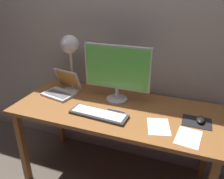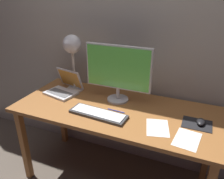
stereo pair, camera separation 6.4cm
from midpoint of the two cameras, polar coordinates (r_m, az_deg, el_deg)
ground_plane at (r=2.24m, az=1.68°, el=-21.45°), size 4.80×4.80×0.00m
back_wall at (r=1.96m, az=6.60°, el=15.30°), size 4.80×0.06×2.60m
desk at (r=1.82m, az=1.94°, el=-6.89°), size 1.60×0.70×0.74m
monitor at (r=1.79m, az=2.57°, el=4.94°), size 0.55×0.18×0.47m
keyboard_main at (r=1.68m, az=-2.42°, el=-6.18°), size 0.45×0.17×0.03m
laptop at (r=2.06m, az=-10.95°, el=0.84°), size 0.32×0.31×0.20m
desk_lamp at (r=1.99m, az=-9.14°, el=10.11°), size 0.16×0.16×0.51m
mousepad at (r=1.70m, az=21.80°, el=-8.15°), size 0.20×0.16×0.00m
mouse at (r=1.70m, az=22.63°, el=-7.59°), size 0.06×0.10×0.03m
paper_sheet_near_mouse at (r=1.53m, az=19.68°, el=-11.82°), size 0.17×0.23×0.00m
paper_sheet_by_keyboard at (r=1.58m, az=12.64°, el=-9.43°), size 0.20×0.24×0.00m
pen at (r=1.73m, az=2.10°, el=-5.43°), size 0.14×0.02×0.01m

